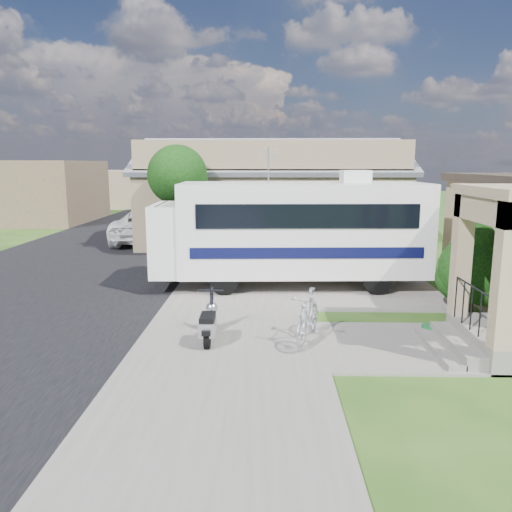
{
  "coord_description": "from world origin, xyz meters",
  "views": [
    {
      "loc": [
        -0.18,
        -11.11,
        3.84
      ],
      "look_at": [
        -0.5,
        2.5,
        1.3
      ],
      "focal_mm": 35.0,
      "sensor_mm": 36.0,
      "label": 1
    }
  ],
  "objects_px": {
    "motorhome": "(292,229)",
    "scooter": "(209,323)",
    "garden_hose": "(430,330)",
    "van": "(164,211)",
    "shrub": "(475,266)",
    "bicycle": "(308,319)",
    "pickup_truck": "(150,225)"
  },
  "relations": [
    {
      "from": "motorhome",
      "to": "pickup_truck",
      "type": "distance_m",
      "value": 11.18
    },
    {
      "from": "motorhome",
      "to": "bicycle",
      "type": "relative_size",
      "value": 4.55
    },
    {
      "from": "scooter",
      "to": "garden_hose",
      "type": "relative_size",
      "value": 3.9
    },
    {
      "from": "shrub",
      "to": "bicycle",
      "type": "height_order",
      "value": "shrub"
    },
    {
      "from": "van",
      "to": "garden_hose",
      "type": "xyz_separation_m",
      "value": [
        10.15,
        -19.68,
        -0.81
      ]
    },
    {
      "from": "bicycle",
      "to": "garden_hose",
      "type": "distance_m",
      "value": 2.97
    },
    {
      "from": "shrub",
      "to": "scooter",
      "type": "height_order",
      "value": "shrub"
    },
    {
      "from": "scooter",
      "to": "shrub",
      "type": "bearing_deg",
      "value": 20.0
    },
    {
      "from": "pickup_truck",
      "to": "van",
      "type": "distance_m",
      "value": 6.3
    },
    {
      "from": "bicycle",
      "to": "van",
      "type": "bearing_deg",
      "value": 127.43
    },
    {
      "from": "motorhome",
      "to": "shrub",
      "type": "xyz_separation_m",
      "value": [
        4.6,
        -2.63,
        -0.61
      ]
    },
    {
      "from": "motorhome",
      "to": "garden_hose",
      "type": "height_order",
      "value": "motorhome"
    },
    {
      "from": "scooter",
      "to": "bicycle",
      "type": "relative_size",
      "value": 0.85
    },
    {
      "from": "motorhome",
      "to": "van",
      "type": "bearing_deg",
      "value": 112.86
    },
    {
      "from": "bicycle",
      "to": "garden_hose",
      "type": "bearing_deg",
      "value": 31.36
    },
    {
      "from": "scooter",
      "to": "van",
      "type": "height_order",
      "value": "van"
    },
    {
      "from": "shrub",
      "to": "garden_hose",
      "type": "relative_size",
      "value": 5.94
    },
    {
      "from": "shrub",
      "to": "garden_hose",
      "type": "height_order",
      "value": "shrub"
    },
    {
      "from": "motorhome",
      "to": "bicycle",
      "type": "distance_m",
      "value": 5.28
    },
    {
      "from": "motorhome",
      "to": "shrub",
      "type": "distance_m",
      "value": 5.34
    },
    {
      "from": "shrub",
      "to": "pickup_truck",
      "type": "relative_size",
      "value": 0.4
    },
    {
      "from": "shrub",
      "to": "garden_hose",
      "type": "distance_m",
      "value": 2.68
    },
    {
      "from": "pickup_truck",
      "to": "van",
      "type": "bearing_deg",
      "value": -84.45
    },
    {
      "from": "bicycle",
      "to": "van",
      "type": "relative_size",
      "value": 0.3
    },
    {
      "from": "motorhome",
      "to": "van",
      "type": "height_order",
      "value": "motorhome"
    },
    {
      "from": "van",
      "to": "garden_hose",
      "type": "distance_m",
      "value": 22.16
    },
    {
      "from": "motorhome",
      "to": "scooter",
      "type": "height_order",
      "value": "motorhome"
    },
    {
      "from": "garden_hose",
      "to": "van",
      "type": "bearing_deg",
      "value": 117.29
    },
    {
      "from": "bicycle",
      "to": "pickup_truck",
      "type": "distance_m",
      "value": 15.61
    },
    {
      "from": "bicycle",
      "to": "pickup_truck",
      "type": "relative_size",
      "value": 0.31
    },
    {
      "from": "shrub",
      "to": "van",
      "type": "relative_size",
      "value": 0.38
    },
    {
      "from": "motorhome",
      "to": "shrub",
      "type": "height_order",
      "value": "motorhome"
    }
  ]
}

